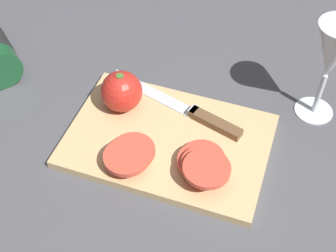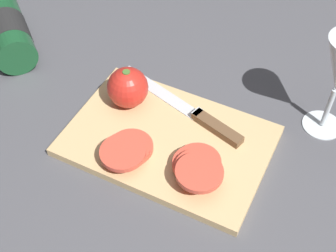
% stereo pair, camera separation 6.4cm
% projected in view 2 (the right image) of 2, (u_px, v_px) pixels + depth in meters
% --- Properties ---
extents(ground_plane, '(3.00, 3.00, 0.00)m').
position_uv_depth(ground_plane, '(206.00, 155.00, 0.77)').
color(ground_plane, '#4C4C51').
extents(cutting_board, '(0.33, 0.22, 0.02)m').
position_uv_depth(cutting_board, '(168.00, 141.00, 0.78)').
color(cutting_board, tan).
rests_on(cutting_board, ground_plane).
extents(wine_bottle, '(0.27, 0.24, 0.08)m').
position_uv_depth(wine_bottle, '(7.00, 28.00, 0.93)').
color(wine_bottle, '#194C28').
rests_on(wine_bottle, ground_plane).
extents(whole_tomato, '(0.07, 0.07, 0.07)m').
position_uv_depth(whole_tomato, '(128.00, 87.00, 0.80)').
color(whole_tomato, red).
rests_on(whole_tomato, cutting_board).
extents(knife, '(0.27, 0.10, 0.01)m').
position_uv_depth(knife, '(204.00, 119.00, 0.80)').
color(knife, silver).
rests_on(knife, cutting_board).
extents(tomato_slice_stack_near, '(0.09, 0.11, 0.03)m').
position_uv_depth(tomato_slice_stack_near, '(198.00, 167.00, 0.72)').
color(tomato_slice_stack_near, '#DB4C38').
rests_on(tomato_slice_stack_near, cutting_board).
extents(tomato_slice_stack_far, '(0.07, 0.10, 0.03)m').
position_uv_depth(tomato_slice_stack_far, '(127.00, 150.00, 0.74)').
color(tomato_slice_stack_far, '#DB4C38').
rests_on(tomato_slice_stack_far, cutting_board).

